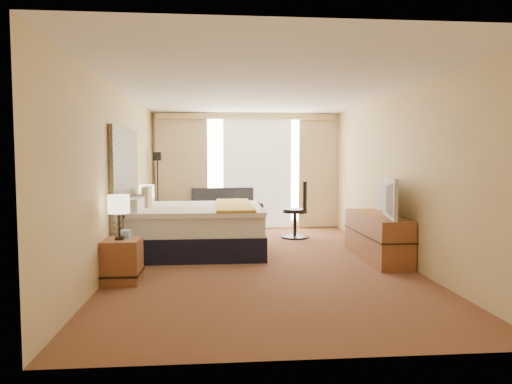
{
  "coord_description": "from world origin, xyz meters",
  "views": [
    {
      "loc": [
        -0.66,
        -6.9,
        1.55
      ],
      "look_at": [
        -0.04,
        0.4,
        1.04
      ],
      "focal_mm": 32.0,
      "sensor_mm": 36.0,
      "label": 1
    }
  ],
  "objects": [
    {
      "name": "floor",
      "position": [
        0.0,
        0.0,
        0.0
      ],
      "size": [
        4.2,
        7.0,
        0.02
      ],
      "primitive_type": "cube",
      "color": "#571C18",
      "rests_on": "ground"
    },
    {
      "name": "ceiling",
      "position": [
        0.0,
        0.0,
        2.6
      ],
      "size": [
        4.2,
        7.0,
        0.02
      ],
      "primitive_type": "cube",
      "color": "white",
      "rests_on": "wall_back"
    },
    {
      "name": "wall_back",
      "position": [
        0.0,
        3.5,
        1.3
      ],
      "size": [
        4.2,
        0.02,
        2.6
      ],
      "primitive_type": "cube",
      "color": "beige",
      "rests_on": "ground"
    },
    {
      "name": "wall_front",
      "position": [
        0.0,
        -3.5,
        1.3
      ],
      "size": [
        4.2,
        0.02,
        2.6
      ],
      "primitive_type": "cube",
      "color": "beige",
      "rests_on": "ground"
    },
    {
      "name": "wall_left",
      "position": [
        -2.1,
        0.0,
        1.3
      ],
      "size": [
        0.02,
        7.0,
        2.6
      ],
      "primitive_type": "cube",
      "color": "beige",
      "rests_on": "ground"
    },
    {
      "name": "wall_right",
      "position": [
        2.1,
        0.0,
        1.3
      ],
      "size": [
        0.02,
        7.0,
        2.6
      ],
      "primitive_type": "cube",
      "color": "beige",
      "rests_on": "ground"
    },
    {
      "name": "headboard",
      "position": [
        -2.06,
        0.2,
        1.28
      ],
      "size": [
        0.06,
        1.85,
        1.5
      ],
      "primitive_type": "cube",
      "color": "black",
      "rests_on": "wall_left"
    },
    {
      "name": "nightstand_left",
      "position": [
        -1.87,
        -1.05,
        0.28
      ],
      "size": [
        0.45,
        0.52,
        0.55
      ],
      "primitive_type": "cube",
      "color": "#985C37",
      "rests_on": "floor"
    },
    {
      "name": "nightstand_right",
      "position": [
        -1.87,
        1.45,
        0.28
      ],
      "size": [
        0.45,
        0.52,
        0.55
      ],
      "primitive_type": "cube",
      "color": "#985C37",
      "rests_on": "floor"
    },
    {
      "name": "media_dresser",
      "position": [
        1.83,
        0.0,
        0.35
      ],
      "size": [
        0.5,
        1.8,
        0.7
      ],
      "primitive_type": "cube",
      "color": "#985C37",
      "rests_on": "floor"
    },
    {
      "name": "window",
      "position": [
        0.25,
        3.47,
        1.32
      ],
      "size": [
        2.3,
        0.02,
        2.3
      ],
      "primitive_type": "cube",
      "color": "white",
      "rests_on": "wall_back"
    },
    {
      "name": "curtains",
      "position": [
        -0.0,
        3.39,
        1.41
      ],
      "size": [
        4.12,
        0.19,
        2.56
      ],
      "color": "beige",
      "rests_on": "floor"
    },
    {
      "name": "bed",
      "position": [
        -1.06,
        0.85,
        0.4
      ],
      "size": [
        2.27,
        2.08,
        1.1
      ],
      "color": "black",
      "rests_on": "floor"
    },
    {
      "name": "loveseat",
      "position": [
        -0.48,
        3.04,
        0.31
      ],
      "size": [
        1.61,
        1.05,
        0.93
      ],
      "rotation": [
        0.0,
        0.0,
        0.18
      ],
      "color": "#4F1617",
      "rests_on": "floor"
    },
    {
      "name": "floor_lamp",
      "position": [
        -1.9,
        2.74,
        1.21
      ],
      "size": [
        0.22,
        0.22,
        1.72
      ],
      "color": "black",
      "rests_on": "floor"
    },
    {
      "name": "desk_chair",
      "position": [
        0.94,
        2.03,
        0.51
      ],
      "size": [
        0.55,
        0.55,
        1.14
      ],
      "rotation": [
        0.0,
        0.0,
        -0.25
      ],
      "color": "black",
      "rests_on": "floor"
    },
    {
      "name": "lamp_left",
      "position": [
        -1.89,
        -1.1,
        0.99
      ],
      "size": [
        0.27,
        0.27,
        0.57
      ],
      "color": "black",
      "rests_on": "nightstand_left"
    },
    {
      "name": "lamp_right",
      "position": [
        -1.92,
        1.38,
        0.98
      ],
      "size": [
        0.27,
        0.27,
        0.56
      ],
      "color": "black",
      "rests_on": "nightstand_right"
    },
    {
      "name": "tissue_box",
      "position": [
        -1.83,
        -0.98,
        0.6
      ],
      "size": [
        0.13,
        0.13,
        0.1
      ],
      "primitive_type": "cube",
      "rotation": [
        0.0,
        0.0,
        -0.12
      ],
      "color": "#90B9DF",
      "rests_on": "nightstand_left"
    },
    {
      "name": "telephone",
      "position": [
        -1.78,
        1.38,
        0.59
      ],
      "size": [
        0.22,
        0.19,
        0.07
      ],
      "primitive_type": "cube",
      "rotation": [
        0.0,
        0.0,
        0.31
      ],
      "color": "black",
      "rests_on": "nightstand_right"
    },
    {
      "name": "television",
      "position": [
        1.78,
        -0.36,
        1.0
      ],
      "size": [
        0.35,
        1.03,
        0.59
      ],
      "primitive_type": "imported",
      "rotation": [
        0.0,
        0.0,
        1.36
      ],
      "color": "black",
      "rests_on": "media_dresser"
    }
  ]
}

